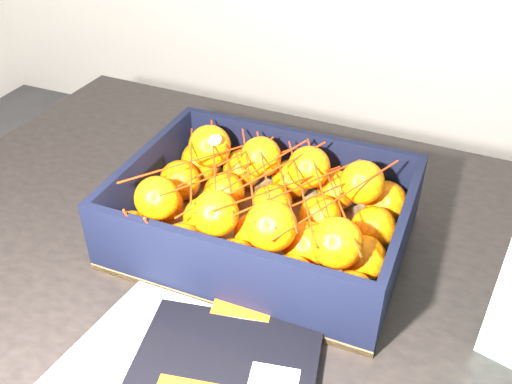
% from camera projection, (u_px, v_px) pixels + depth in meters
% --- Properties ---
extents(table, '(1.22, 0.84, 0.75)m').
position_uv_depth(table, '(266.00, 293.00, 0.90)').
color(table, black).
rests_on(table, ground).
extents(produce_crate, '(0.40, 0.30, 0.11)m').
position_uv_depth(produce_crate, '(264.00, 223.00, 0.83)').
color(produce_crate, brown).
rests_on(produce_crate, table).
extents(clementine_heap, '(0.38, 0.28, 0.12)m').
position_uv_depth(clementine_heap, '(262.00, 209.00, 0.82)').
color(clementine_heap, '#E46104').
rests_on(clementine_heap, produce_crate).
extents(mesh_net, '(0.33, 0.27, 0.09)m').
position_uv_depth(mesh_net, '(258.00, 181.00, 0.78)').
color(mesh_net, red).
rests_on(mesh_net, clementine_heap).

